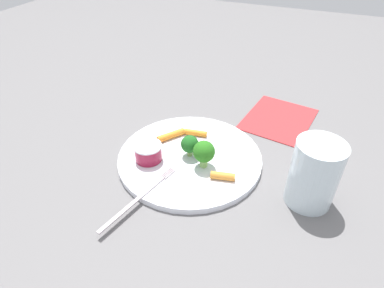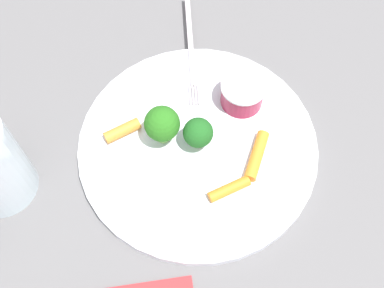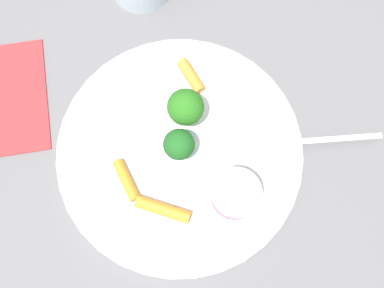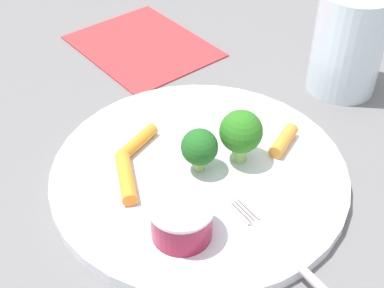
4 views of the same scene
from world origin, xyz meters
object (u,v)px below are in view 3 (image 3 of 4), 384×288
(plate, at_px, (180,152))
(carrot_stick_0, at_px, (163,209))
(broccoli_floret_0, at_px, (186,107))
(sauce_cup, at_px, (235,194))
(fork, at_px, (301,142))
(carrot_stick_1, at_px, (126,180))
(broccoli_floret_1, at_px, (177,146))
(carrot_stick_2, at_px, (191,76))

(plate, relative_size, carrot_stick_0, 4.61)
(plate, xyz_separation_m, broccoli_floret_0, (0.02, 0.04, 0.04))
(plate, distance_m, sauce_cup, 0.08)
(fork, bearing_deg, carrot_stick_1, 174.81)
(sauce_cup, height_order, carrot_stick_0, sauce_cup)
(plate, height_order, broccoli_floret_1, broccoli_floret_1)
(carrot_stick_0, xyz_separation_m, fork, (0.17, 0.02, -0.01))
(broccoli_floret_0, bearing_deg, carrot_stick_2, 65.07)
(plate, xyz_separation_m, carrot_stick_0, (-0.04, -0.06, 0.01))
(carrot_stick_0, bearing_deg, plate, 57.25)
(sauce_cup, xyz_separation_m, fork, (0.09, 0.03, -0.02))
(carrot_stick_1, bearing_deg, carrot_stick_0, -56.33)
(carrot_stick_1, distance_m, fork, 0.20)
(plate, height_order, carrot_stick_1, carrot_stick_1)
(broccoli_floret_1, height_order, carrot_stick_0, broccoli_floret_1)
(sauce_cup, xyz_separation_m, carrot_stick_1, (-0.11, 0.05, -0.01))
(carrot_stick_1, distance_m, carrot_stick_2, 0.14)
(plate, relative_size, carrot_stick_2, 6.44)
(fork, bearing_deg, plate, 166.12)
(carrot_stick_0, xyz_separation_m, carrot_stick_2, (0.08, 0.14, -0.00))
(sauce_cup, height_order, carrot_stick_1, sauce_cup)
(plate, height_order, carrot_stick_0, carrot_stick_0)
(carrot_stick_2, bearing_deg, broccoli_floret_1, -117.83)
(carrot_stick_1, height_order, carrot_stick_2, carrot_stick_2)
(plate, relative_size, sauce_cup, 5.24)
(broccoli_floret_0, height_order, carrot_stick_0, broccoli_floret_0)
(carrot_stick_2, bearing_deg, carrot_stick_0, -119.16)
(broccoli_floret_0, relative_size, carrot_stick_2, 1.26)
(carrot_stick_1, bearing_deg, plate, 12.73)
(sauce_cup, bearing_deg, carrot_stick_2, 90.40)
(plate, xyz_separation_m, carrot_stick_2, (0.04, 0.08, 0.01))
(fork, bearing_deg, broccoli_floret_1, 166.49)
(sauce_cup, relative_size, carrot_stick_1, 1.10)
(sauce_cup, relative_size, carrot_stick_0, 0.88)
(broccoli_floret_0, height_order, carrot_stick_2, broccoli_floret_0)
(sauce_cup, height_order, carrot_stick_2, sauce_cup)
(carrot_stick_1, relative_size, fork, 0.28)
(broccoli_floret_1, distance_m, carrot_stick_2, 0.09)
(fork, bearing_deg, carrot_stick_2, 129.87)
(broccoli_floret_1, bearing_deg, plate, 5.82)
(carrot_stick_0, relative_size, carrot_stick_1, 1.25)
(broccoli_floret_1, bearing_deg, fork, -13.51)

